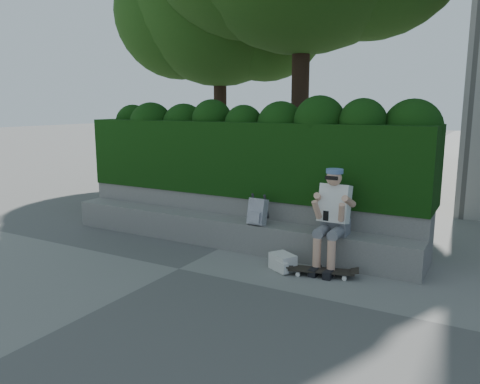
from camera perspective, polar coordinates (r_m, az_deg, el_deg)
The scene contains 8 objects.
ground at distance 6.57m, azimuth -7.44°, elevation -9.27°, with size 80.00×80.00×0.00m, color slate.
bench_ledge at distance 7.49m, azimuth -1.73°, elevation -4.87°, with size 6.00×0.45×0.45m, color gray.
planter_wall at distance 7.85m, azimuth 0.05°, elevation -3.01°, with size 6.00×0.50×0.75m, color gray.
hedge at distance 7.87m, azimuth 0.86°, elevation 4.24°, with size 6.00×1.00×1.20m, color black.
person at distance 6.47m, azimuth 11.25°, elevation -2.75°, with size 0.40×0.76×1.38m.
skateboard at distance 6.32m, azimuth 9.89°, elevation -9.43°, with size 0.88×0.44×0.09m.
backpack_plaid at distance 7.01m, azimuth 2.15°, elevation -2.40°, with size 0.27×0.14×0.39m, color silver.
backpack_ground at distance 6.47m, azimuth 5.24°, elevation -8.48°, with size 0.34×0.24×0.22m, color silver.
Camera 1 is at (3.74, -4.93, 2.22)m, focal length 35.00 mm.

